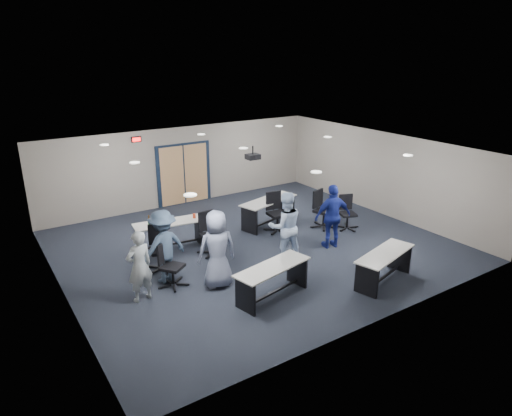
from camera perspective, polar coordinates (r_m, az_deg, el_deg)
floor at (r=12.76m, az=-0.29°, el=-4.72°), size 10.00×10.00×0.00m
back_wall at (r=16.09m, az=-9.09°, el=5.23°), size 10.00×0.04×2.70m
front_wall at (r=9.10m, az=15.40°, el=-6.42°), size 10.00×0.04×2.70m
left_wall at (r=10.60m, az=-23.67°, el=-3.68°), size 0.04×9.00×2.70m
right_wall at (r=15.46m, az=15.48°, el=4.19°), size 0.04×9.00×2.70m
ceiling at (r=11.92m, az=-0.31°, el=7.22°), size 10.00×9.00×0.04m
double_door at (r=16.14m, az=-8.98°, el=4.17°), size 2.00×0.07×2.20m
exit_sign at (r=15.25m, az=-14.74°, el=8.30°), size 0.32×0.07×0.18m
ceiling_projector at (r=12.55m, az=-0.40°, el=6.46°), size 0.35×0.32×0.37m
ceiling_can_lights at (r=12.13m, az=-0.96°, el=7.29°), size 6.24×5.74×0.02m
table_front_left at (r=10.03m, az=2.10°, el=-8.50°), size 1.95×0.99×0.75m
table_front_right at (r=11.06m, az=15.76°, el=-6.54°), size 1.93×1.06×0.74m
table_back_left at (r=12.64m, az=-10.81°, el=-2.72°), size 1.94×0.86×1.04m
table_back_right at (r=14.06m, az=1.59°, el=0.04°), size 2.12×1.18×0.82m
chair_back_a at (r=11.45m, az=-11.85°, el=-4.96°), size 0.85×0.85×1.14m
chair_back_b at (r=12.11m, az=-5.57°, el=-3.22°), size 0.76×0.76×1.15m
chair_back_c at (r=13.55m, az=2.72°, el=-0.58°), size 0.80×0.80×1.19m
chair_back_d at (r=13.98m, az=8.50°, el=-0.19°), size 0.90×0.90×1.16m
chair_loose_left at (r=10.65m, az=-10.42°, el=-7.04°), size 0.92×0.92×1.05m
chair_loose_right at (r=14.02m, az=11.41°, el=-0.58°), size 0.84×0.84×1.04m
person_gray at (r=10.10m, az=-14.36°, el=-7.08°), size 0.65×0.49×1.62m
person_plaid at (r=10.36m, az=-4.90°, el=-5.17°), size 0.98×0.72×1.83m
person_lightblue at (r=11.63m, az=3.68°, el=-2.32°), size 1.06×0.94×1.83m
person_navy at (r=12.55m, az=9.56°, el=-1.04°), size 1.12×0.68×1.78m
person_back at (r=10.78m, az=-11.50°, el=-4.72°), size 1.24×0.85×1.76m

